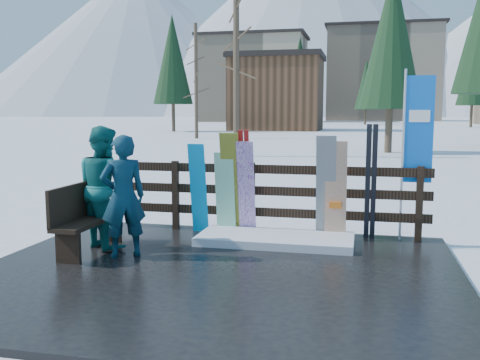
% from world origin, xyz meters
% --- Properties ---
extents(ground, '(700.00, 700.00, 0.00)m').
position_xyz_m(ground, '(0.00, 0.00, 0.00)').
color(ground, white).
rests_on(ground, ground).
extents(deck, '(6.00, 5.00, 0.08)m').
position_xyz_m(deck, '(0.00, 0.00, 0.04)').
color(deck, black).
rests_on(deck, ground).
extents(fence, '(5.60, 0.10, 1.15)m').
position_xyz_m(fence, '(0.00, 2.20, 0.74)').
color(fence, black).
rests_on(fence, deck).
extents(snow_patch, '(2.32, 1.00, 0.12)m').
position_xyz_m(snow_patch, '(0.49, 1.60, 0.14)').
color(snow_patch, white).
rests_on(snow_patch, deck).
extents(bench, '(0.41, 1.50, 0.97)m').
position_xyz_m(bench, '(-2.03, 0.51, 0.60)').
color(bench, black).
rests_on(bench, deck).
extents(snowboard_0, '(0.27, 0.28, 1.46)m').
position_xyz_m(snowboard_0, '(-0.83, 1.98, 0.81)').
color(snowboard_0, '#05A0EB').
rests_on(snowboard_0, deck).
extents(snowboard_1, '(0.31, 0.23, 1.33)m').
position_xyz_m(snowboard_1, '(-0.38, 1.98, 0.75)').
color(snowboard_1, white).
rests_on(snowboard_1, deck).
extents(snowboard_2, '(0.30, 0.36, 1.64)m').
position_xyz_m(snowboard_2, '(-0.28, 1.98, 0.90)').
color(snowboard_2, yellow).
rests_on(snowboard_2, deck).
extents(snowboard_3, '(0.27, 0.32, 1.51)m').
position_xyz_m(snowboard_3, '(-0.04, 1.98, 0.84)').
color(snowboard_3, white).
rests_on(snowboard_3, deck).
extents(snowboard_4, '(0.30, 0.27, 1.61)m').
position_xyz_m(snowboard_4, '(1.21, 1.98, 0.89)').
color(snowboard_4, black).
rests_on(snowboard_4, deck).
extents(snowboard_5, '(0.33, 0.19, 1.53)m').
position_xyz_m(snowboard_5, '(1.36, 1.98, 0.85)').
color(snowboard_5, silver).
rests_on(snowboard_5, deck).
extents(ski_pair_a, '(0.16, 0.32, 1.69)m').
position_xyz_m(ski_pair_a, '(-0.07, 2.05, 0.92)').
color(ski_pair_a, '#B21816').
rests_on(ski_pair_a, deck).
extents(ski_pair_b, '(0.17, 0.32, 1.79)m').
position_xyz_m(ski_pair_b, '(1.87, 2.05, 0.97)').
color(ski_pair_b, black).
rests_on(ski_pair_b, deck).
extents(rental_flag, '(0.45, 0.04, 2.60)m').
position_xyz_m(rental_flag, '(2.50, 2.25, 1.69)').
color(rental_flag, silver).
rests_on(rental_flag, deck).
extents(person_front, '(0.72, 0.68, 1.66)m').
position_xyz_m(person_front, '(-1.39, 0.39, 0.91)').
color(person_front, '#0E424E').
rests_on(person_front, deck).
extents(person_back, '(1.09, 1.04, 1.77)m').
position_xyz_m(person_back, '(-1.90, 0.85, 0.96)').
color(person_back, '#156966').
rests_on(person_back, deck).
extents(resort_buildings, '(73.00, 87.60, 22.60)m').
position_xyz_m(resort_buildings, '(1.03, 115.41, 9.81)').
color(resort_buildings, tan).
rests_on(resort_buildings, ground).
extents(trees, '(42.23, 68.95, 13.36)m').
position_xyz_m(trees, '(4.45, 49.50, 5.89)').
color(trees, '#382B1E').
rests_on(trees, ground).
extents(mountains, '(520.00, 260.00, 120.00)m').
position_xyz_m(mountains, '(-10.50, 328.41, 50.20)').
color(mountains, white).
rests_on(mountains, ground).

